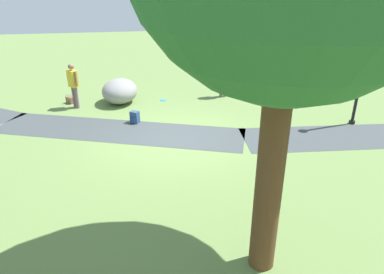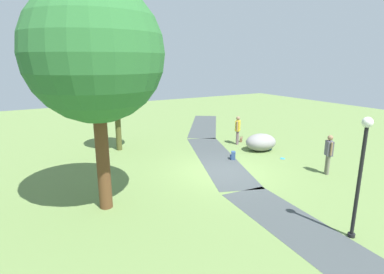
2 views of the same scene
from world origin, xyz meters
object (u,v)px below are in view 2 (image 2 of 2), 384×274
at_px(woman_with_handbag, 238,128).
at_px(backpack_by_boulder, 269,146).
at_px(spare_backpack_on_lawn, 233,156).
at_px(large_shade_tree, 95,54).
at_px(lawn_boulder, 261,142).
at_px(man_near_boulder, 329,152).
at_px(lamp_post, 361,165).
at_px(handbag_on_grass, 241,139).
at_px(frisbee_on_grass, 283,159).
at_px(young_tree_near_path, 116,89).

height_order(woman_with_handbag, backpack_by_boulder, woman_with_handbag).
bearing_deg(spare_backpack_on_lawn, large_shade_tree, 105.95).
xyz_separation_m(lawn_boulder, man_near_boulder, (-4.13, -0.04, 0.55)).
xyz_separation_m(lamp_post, handbag_on_grass, (9.59, -3.80, -1.97)).
bearing_deg(spare_backpack_on_lawn, frisbee_on_grass, -117.94).
bearing_deg(woman_with_handbag, young_tree_near_path, 69.76).
bearing_deg(lawn_boulder, spare_backpack_on_lawn, 102.32).
bearing_deg(lawn_boulder, large_shade_tree, 105.06).
height_order(young_tree_near_path, spare_backpack_on_lawn, young_tree_near_path).
relative_size(lawn_boulder, spare_backpack_on_lawn, 4.66).
height_order(lawn_boulder, man_near_boulder, man_near_boulder).
xyz_separation_m(large_shade_tree, handbag_on_grass, (4.39, -9.28, -4.82)).
xyz_separation_m(young_tree_near_path, woman_with_handbag, (-2.33, -6.33, -2.34)).
bearing_deg(spare_backpack_on_lawn, backpack_by_boulder, -82.42).
xyz_separation_m(large_shade_tree, young_tree_near_path, (6.40, -2.40, -1.67)).
bearing_deg(handbag_on_grass, young_tree_near_path, 73.71).
relative_size(man_near_boulder, handbag_on_grass, 4.51).
bearing_deg(backpack_by_boulder, lamp_post, 151.59).
bearing_deg(woman_with_handbag, backpack_by_boulder, -155.02).
bearing_deg(lawn_boulder, man_near_boulder, -179.46).
bearing_deg(young_tree_near_path, frisbee_on_grass, -130.37).
distance_m(young_tree_near_path, backpack_by_boulder, 8.80).
bearing_deg(man_near_boulder, spare_backpack_on_lawn, 32.20).
bearing_deg(man_near_boulder, lawn_boulder, 0.54).
relative_size(large_shade_tree, lamp_post, 2.08).
xyz_separation_m(handbag_on_grass, backpack_by_boulder, (-2.08, -0.27, 0.05)).
bearing_deg(lawn_boulder, woman_with_handbag, 11.28).
xyz_separation_m(lamp_post, lawn_boulder, (7.65, -3.57, -1.65)).
distance_m(lamp_post, man_near_boulder, 5.16).
distance_m(large_shade_tree, young_tree_near_path, 7.03).
distance_m(young_tree_near_path, spare_backpack_on_lawn, 6.99).
distance_m(lamp_post, woman_with_handbag, 9.89).
distance_m(woman_with_handbag, handbag_on_grass, 1.04).
height_order(lamp_post, handbag_on_grass, lamp_post).
xyz_separation_m(woman_with_handbag, backpack_by_boulder, (-1.75, -0.82, -0.77)).
xyz_separation_m(lawn_boulder, backpack_by_boulder, (-0.13, -0.49, -0.27)).
xyz_separation_m(backpack_by_boulder, frisbee_on_grass, (-1.54, 0.53, -0.18)).
distance_m(large_shade_tree, lawn_boulder, 10.40).
height_order(woman_with_handbag, spare_backpack_on_lawn, woman_with_handbag).
distance_m(lawn_boulder, woman_with_handbag, 1.73).
xyz_separation_m(man_near_boulder, spare_backpack_on_lawn, (3.63, 2.29, -0.82)).
distance_m(large_shade_tree, spare_backpack_on_lawn, 8.53).
bearing_deg(man_near_boulder, large_shade_tree, 79.47).
distance_m(man_near_boulder, spare_backpack_on_lawn, 4.37).
height_order(young_tree_near_path, handbag_on_grass, young_tree_near_path).
relative_size(young_tree_near_path, man_near_boulder, 2.60).
xyz_separation_m(large_shade_tree, backpack_by_boulder, (2.31, -9.55, -4.77)).
height_order(large_shade_tree, young_tree_near_path, large_shade_tree).
xyz_separation_m(backpack_by_boulder, spare_backpack_on_lawn, (-0.36, 2.74, 0.00)).
height_order(lawn_boulder, frisbee_on_grass, lawn_boulder).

